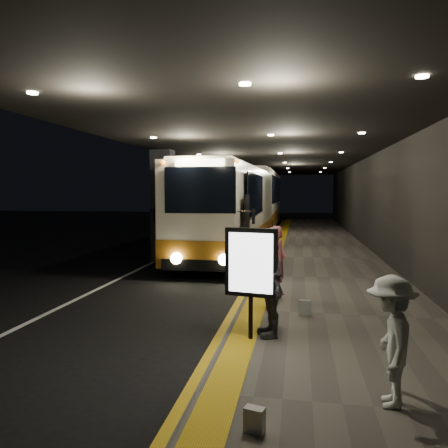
% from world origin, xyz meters
% --- Properties ---
extents(ground, '(90.00, 90.00, 0.00)m').
position_xyz_m(ground, '(0.00, 0.00, 0.00)').
color(ground, black).
extents(lane_line_white, '(0.12, 50.00, 0.01)m').
position_xyz_m(lane_line_white, '(-1.80, 5.00, 0.01)').
color(lane_line_white, silver).
rests_on(lane_line_white, ground).
extents(kerb_stripe_yellow, '(0.18, 50.00, 0.01)m').
position_xyz_m(kerb_stripe_yellow, '(2.35, 5.00, 0.01)').
color(kerb_stripe_yellow, gold).
rests_on(kerb_stripe_yellow, ground).
extents(sidewalk, '(4.50, 50.00, 0.15)m').
position_xyz_m(sidewalk, '(4.75, 5.00, 0.07)').
color(sidewalk, '#514C44').
rests_on(sidewalk, ground).
extents(tactile_strip, '(0.50, 50.00, 0.01)m').
position_xyz_m(tactile_strip, '(2.85, 5.00, 0.16)').
color(tactile_strip, gold).
rests_on(tactile_strip, sidewalk).
extents(terminal_wall, '(0.10, 50.00, 6.00)m').
position_xyz_m(terminal_wall, '(7.00, 5.00, 3.00)').
color(terminal_wall, black).
rests_on(terminal_wall, ground).
extents(support_columns, '(0.80, 24.80, 4.40)m').
position_xyz_m(support_columns, '(-1.50, 4.00, 2.20)').
color(support_columns, black).
rests_on(support_columns, ground).
extents(canopy, '(9.00, 50.00, 0.40)m').
position_xyz_m(canopy, '(2.50, 5.00, 4.60)').
color(canopy, black).
rests_on(canopy, support_columns).
extents(coach_main, '(2.85, 12.12, 3.75)m').
position_xyz_m(coach_main, '(0.89, 6.06, 1.80)').
color(coach_main, '#EDE3C6').
rests_on(coach_main, ground).
extents(coach_second, '(2.75, 13.01, 4.09)m').
position_xyz_m(coach_second, '(0.87, 17.59, 1.96)').
color(coach_second, '#EDE3C6').
rests_on(coach_second, ground).
extents(passenger_boarding, '(0.52, 0.70, 1.77)m').
position_xyz_m(passenger_boarding, '(3.32, -1.75, 1.03)').
color(passenger_boarding, '#D56375').
rests_on(passenger_boarding, sidewalk).
extents(passenger_waiting_white, '(0.57, 1.08, 1.61)m').
position_xyz_m(passenger_waiting_white, '(4.95, -7.16, 0.95)').
color(passenger_waiting_white, beige).
rests_on(passenger_waiting_white, sidewalk).
extents(passenger_waiting_grey, '(0.86, 1.18, 1.81)m').
position_xyz_m(passenger_waiting_grey, '(3.33, -4.83, 1.06)').
color(passenger_waiting_grey, '#47474C').
rests_on(passenger_waiting_grey, sidewalk).
extents(bag_polka, '(0.26, 0.12, 0.32)m').
position_xyz_m(bag_polka, '(3.97, -3.33, 0.31)').
color(bag_polka, black).
rests_on(bag_polka, sidewalk).
extents(bag_plain, '(0.24, 0.18, 0.27)m').
position_xyz_m(bag_plain, '(3.37, -8.06, 0.29)').
color(bag_plain, beige).
rests_on(bag_plain, sidewalk).
extents(info_sign, '(0.94, 0.27, 1.98)m').
position_xyz_m(info_sign, '(3.00, -5.08, 1.49)').
color(info_sign, black).
rests_on(info_sign, sidewalk).
extents(stanchion_post, '(0.05, 0.05, 1.06)m').
position_xyz_m(stanchion_post, '(2.83, -0.73, 0.68)').
color(stanchion_post, black).
rests_on(stanchion_post, sidewalk).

